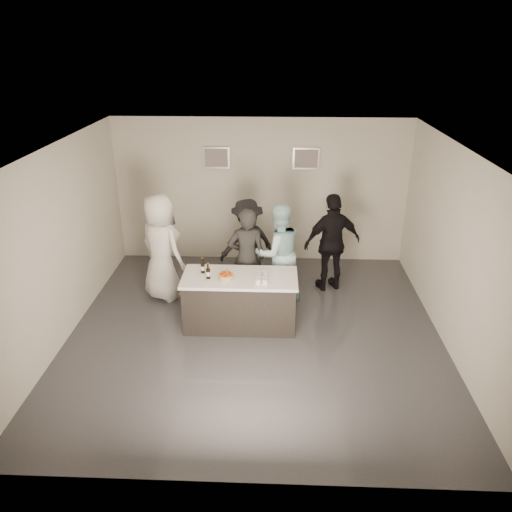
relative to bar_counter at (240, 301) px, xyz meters
name	(u,v)px	position (x,y,z in m)	size (l,w,h in m)	color
floor	(255,332)	(0.25, -0.25, -0.45)	(6.00, 6.00, 0.00)	#3D3D42
ceiling	(255,149)	(0.25, -0.25, 2.55)	(6.00, 6.00, 0.00)	white
wall_back	(261,191)	(0.25, 2.75, 1.05)	(6.00, 0.04, 3.00)	beige
wall_front	(241,370)	(0.25, -3.25, 1.05)	(6.00, 0.04, 3.00)	beige
wall_left	(60,245)	(-2.75, -0.25, 1.05)	(0.04, 6.00, 3.00)	beige
wall_right	(455,252)	(3.25, -0.25, 1.05)	(0.04, 6.00, 3.00)	beige
picture_left	(216,158)	(-0.65, 2.72, 1.75)	(0.54, 0.04, 0.44)	#B2B2B7
picture_right	(306,159)	(1.15, 2.72, 1.75)	(0.54, 0.04, 0.44)	#B2B2B7
bar_counter	(240,301)	(0.00, 0.00, 0.00)	(1.86, 0.86, 0.90)	white
cake	(226,277)	(-0.21, -0.10, 0.49)	(0.24, 0.24, 0.07)	orange
beer_bottle_a	(203,266)	(-0.61, 0.11, 0.58)	(0.07, 0.07, 0.26)	black
beer_bottle_b	(208,271)	(-0.49, -0.10, 0.58)	(0.07, 0.07, 0.26)	black
tumbler_cluster	(262,277)	(0.36, -0.09, 0.49)	(0.19, 0.40, 0.08)	#C68F12
candles	(222,283)	(-0.26, -0.27, 0.45)	(0.24, 0.08, 0.01)	pink
person_main_black	(247,258)	(0.07, 0.72, 0.45)	(0.66, 0.43, 1.81)	black
person_main_blue	(278,253)	(0.62, 0.94, 0.46)	(0.89, 0.69, 1.83)	#B4E7EC
person_guest_left	(161,248)	(-1.47, 0.93, 0.53)	(0.96, 0.62, 1.96)	white
person_guest_right	(332,243)	(1.62, 1.39, 0.49)	(1.10, 0.46, 1.87)	black
person_guest_back	(247,242)	(0.03, 1.61, 0.39)	(1.09, 0.62, 1.68)	black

